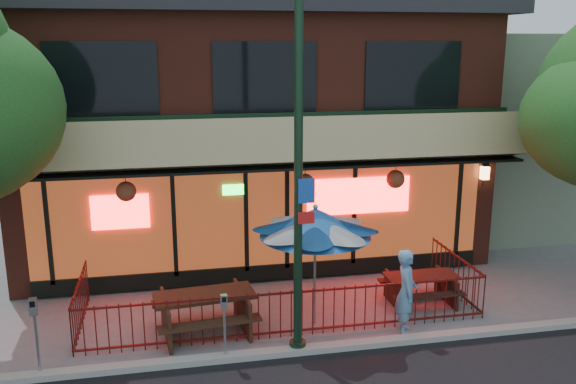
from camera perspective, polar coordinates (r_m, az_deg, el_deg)
The scene contains 12 objects.
ground at distance 12.46m, azimuth 0.50°, elevation -13.76°, with size 80.00×80.00×0.00m, color gray.
curb at distance 12.00m, azimuth 1.01°, elevation -14.59°, with size 80.00×0.25×0.12m, color #999993.
restaurant_building at distance 18.14m, azimuth -4.17°, elevation 8.58°, with size 12.96×9.49×8.05m.
neighbor_building at distance 21.85m, azimuth 19.90°, elevation 5.72°, with size 6.00×7.00×6.00m, color slate.
patio_fence at distance 12.63m, azimuth 0.03°, elevation -10.19°, with size 8.44×2.62×1.00m.
street_light at distance 10.97m, azimuth 0.98°, elevation -0.00°, with size 0.43×0.32×7.00m.
picnic_table_left at distance 12.64m, azimuth -7.80°, elevation -10.64°, with size 2.15×1.73×0.86m.
picnic_table_right at distance 14.23m, azimuth 12.30°, elevation -8.45°, with size 1.63×1.26×0.69m.
patio_umbrella at distance 12.38m, azimuth 2.57°, elevation -2.86°, with size 2.27×2.27×2.60m.
pedestrian at distance 12.66m, azimuth 11.00°, elevation -9.13°, with size 0.65×0.43×1.78m, color #5E92BD.
parking_meter_near at distance 11.45m, azimuth -5.98°, elevation -11.49°, with size 0.12×0.10×1.31m.
parking_meter_far at distance 11.69m, azimuth -22.59°, elevation -11.34°, with size 0.14×0.12×1.49m.
Camera 1 is at (-2.29, -10.80, 5.77)m, focal length 38.00 mm.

